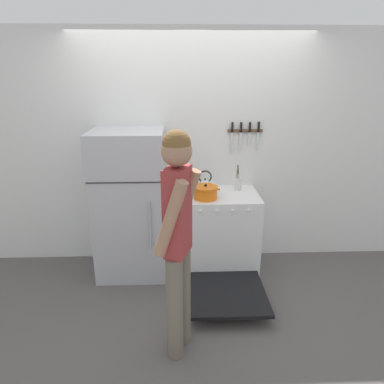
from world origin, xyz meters
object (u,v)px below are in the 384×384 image
at_px(stove_range, 221,234).
at_px(utensil_jar, 238,183).
at_px(tea_kettle, 205,185).
at_px(dutch_oven_pot, 206,192).
at_px(refrigerator, 131,205).
at_px(person, 178,235).

height_order(stove_range, utensil_jar, utensil_jar).
distance_m(stove_range, tea_kettle, 0.56).
bearing_deg(dutch_oven_pot, refrigerator, 171.74).
bearing_deg(person, tea_kettle, 8.41).
bearing_deg(tea_kettle, refrigerator, -170.87).
bearing_deg(tea_kettle, dutch_oven_pot, -93.29).
xyz_separation_m(stove_range, person, (-0.46, -1.15, 0.56)).
distance_m(dutch_oven_pot, tea_kettle, 0.24).
distance_m(refrigerator, tea_kettle, 0.82).
relative_size(tea_kettle, utensil_jar, 0.81).
height_order(stove_range, dutch_oven_pot, dutch_oven_pot).
bearing_deg(person, refrigerator, 44.20).
bearing_deg(refrigerator, utensil_jar, 6.60).
relative_size(refrigerator, person, 0.89).
bearing_deg(refrigerator, stove_range, -1.87).
height_order(dutch_oven_pot, utensil_jar, utensil_jar).
height_order(dutch_oven_pot, person, person).
relative_size(dutch_oven_pot, person, 0.17).
distance_m(refrigerator, utensil_jar, 1.18).
distance_m(dutch_oven_pot, person, 1.10).
bearing_deg(person, utensil_jar, -5.40).
xyz_separation_m(dutch_oven_pot, utensil_jar, (0.37, 0.25, 0.01)).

